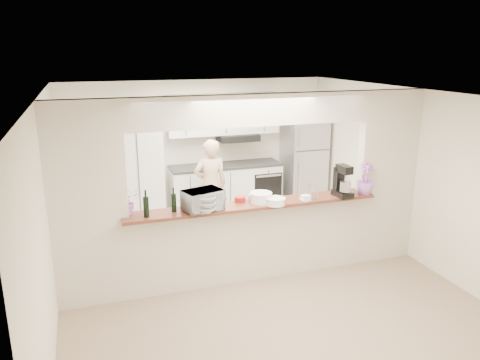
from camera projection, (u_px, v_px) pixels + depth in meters
name	position (u px, v px, depth m)	size (l,w,h in m)	color
floor	(252.00, 277.00, 6.44)	(6.00, 6.00, 0.00)	tan
tile_overlay	(220.00, 236.00, 7.85)	(5.00, 2.90, 0.01)	beige
partition	(253.00, 173.00, 6.04)	(5.00, 0.15, 2.50)	beige
bar_counter	(253.00, 239.00, 6.28)	(3.40, 0.38, 1.09)	beige
kitchen_cabinets	(192.00, 165.00, 8.60)	(3.15, 0.62, 2.25)	silver
refrigerator	(304.00, 163.00, 9.26)	(0.75, 0.70, 1.70)	#ABAAAF
flower_left	(127.00, 202.00, 5.65)	(0.29, 0.25, 0.32)	#C96AAC
wine_bottle_a	(174.00, 202.00, 5.76)	(0.06, 0.06, 0.31)	black
wine_bottle_b	(146.00, 207.00, 5.57)	(0.07, 0.07, 0.34)	black
toaster_oven	(203.00, 200.00, 5.80)	(0.47, 0.32, 0.26)	#B0B1B5
serving_bowls	(205.00, 204.00, 5.75)	(0.28, 0.28, 0.21)	silver
plate_stack_a	(261.00, 197.00, 6.12)	(0.29, 0.29, 0.13)	white
plate_stack_b	(276.00, 201.00, 6.03)	(0.26, 0.26, 0.09)	white
red_bowl	(240.00, 199.00, 6.16)	(0.15, 0.15, 0.07)	maroon
tan_bowl	(254.00, 197.00, 6.22)	(0.16, 0.16, 0.07)	beige
utensil_caddy	(308.00, 193.00, 6.21)	(0.27, 0.20, 0.23)	silver
stand_mixer	(342.00, 182.00, 6.35)	(0.20, 0.31, 0.44)	black
flower_right	(365.00, 179.00, 6.44)	(0.24, 0.24, 0.44)	#B163B8
person	(211.00, 186.00, 7.96)	(0.58, 0.38, 1.58)	tan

